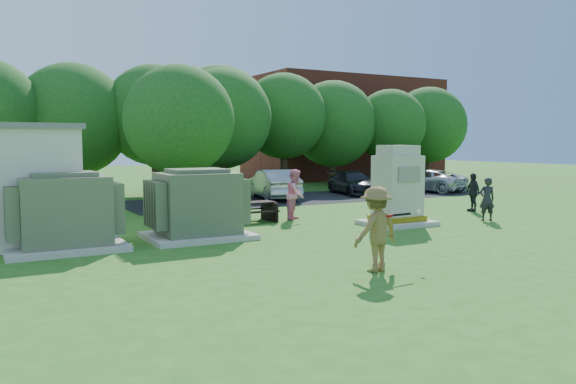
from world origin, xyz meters
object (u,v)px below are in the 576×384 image
generator_cabinet (397,190)px  person_at_picnic (296,194)px  car_silver_a (274,184)px  transformer_left (64,213)px  person_walking_right (473,192)px  car_silver_b (426,181)px  transformer_right (197,206)px  person_by_generator (487,199)px  car_white (205,186)px  batter (376,229)px  picnic_table (251,209)px  car_dark (353,183)px

generator_cabinet → person_at_picnic: bearing=129.4°
car_silver_a → transformer_left: bearing=51.1°
person_walking_right → car_silver_b: bearing=166.0°
transformer_right → generator_cabinet: 7.00m
person_by_generator → car_white: (-6.64, 11.15, -0.04)m
batter → person_at_picnic: (2.65, 8.15, -0.01)m
batter → car_silver_a: batter is taller
person_by_generator → car_silver_b: (6.73, 10.41, -0.15)m
car_white → car_silver_b: size_ratio=0.96×
person_by_generator → picnic_table: bearing=-1.6°
transformer_left → person_by_generator: (14.19, -1.56, -0.18)m
car_dark → transformer_right: bearing=-130.8°
car_dark → car_silver_a: bearing=-165.0°
transformer_right → person_at_picnic: 5.04m
car_dark → person_at_picnic: bearing=-125.1°
car_silver_b → car_silver_a: bearing=-18.5°
transformer_right → person_by_generator: bearing=-8.4°
car_white → car_silver_a: (3.55, -0.35, 0.00)m
transformer_left → person_by_generator: size_ratio=1.90×
transformer_right → batter: (1.93, -6.04, -0.03)m
person_by_generator → car_silver_b: bearing=-97.6°
picnic_table → car_silver_b: car_silver_b is taller
transformer_right → transformer_left: bearing=180.0°
person_at_picnic → car_silver_b: size_ratio=0.40×
person_by_generator → person_at_picnic: (-5.92, 3.67, 0.14)m
person_at_picnic → car_white: person_at_picnic is taller
batter → car_white: batter is taller
person_at_picnic → person_by_generator: bearing=-75.3°
picnic_table → car_dark: bearing=36.7°
generator_cabinet → person_by_generator: generator_cabinet is taller
transformer_right → person_at_picnic: transformer_right is taller
car_silver_a → car_dark: (5.11, 0.27, -0.13)m
car_silver_a → car_white: bearing=5.7°
person_at_picnic → picnic_table: bearing=129.6°
generator_cabinet → car_white: (-3.10, 10.38, -0.45)m
transformer_left → car_silver_a: 14.44m
person_by_generator → generator_cabinet: bearing=13.0°
batter → person_walking_right: bearing=-156.0°
car_white → car_dark: car_white is taller
car_white → generator_cabinet: bearing=-68.8°
person_by_generator → person_walking_right: (1.70, 2.23, 0.01)m
batter → picnic_table: bearing=-105.5°
generator_cabinet → car_dark: size_ratio=0.64×
picnic_table → person_walking_right: bearing=-10.0°
person_by_generator → person_walking_right: bearing=-102.0°
person_at_picnic → batter: bearing=-151.6°
transformer_left → picnic_table: bearing=19.4°
transformer_left → person_walking_right: size_ratio=1.89×
transformer_right → person_walking_right: bearing=3.1°
person_walking_right → transformer_right: bearing=-69.3°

